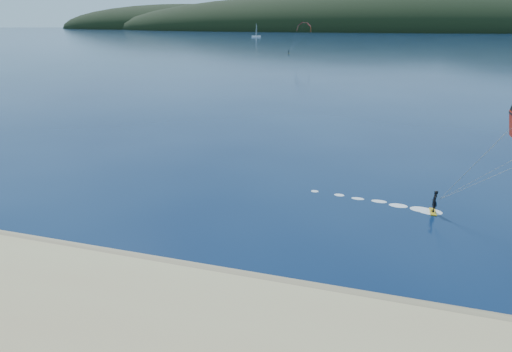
% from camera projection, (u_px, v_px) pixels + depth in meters
% --- Properties ---
extents(ground, '(1800.00, 1800.00, 0.00)m').
position_uv_depth(ground, '(156.00, 319.00, 23.16)').
color(ground, '#071637').
rests_on(ground, ground).
extents(wet_sand, '(220.00, 2.50, 0.10)m').
position_uv_depth(wet_sand, '(191.00, 274.00, 27.19)').
color(wet_sand, '#7F6849').
rests_on(wet_sand, ground).
extents(headland, '(1200.00, 310.00, 140.00)m').
position_uv_depth(headland, '(386.00, 30.00, 693.79)').
color(headland, black).
rests_on(headland, ground).
extents(kitesurfer_far, '(12.40, 8.15, 14.30)m').
position_uv_depth(kitesurfer_far, '(304.00, 30.00, 198.81)').
color(kitesurfer_far, gold).
rests_on(kitesurfer_far, ground).
extents(sailboat, '(9.12, 5.71, 12.72)m').
position_uv_depth(sailboat, '(256.00, 36.00, 416.88)').
color(sailboat, white).
rests_on(sailboat, ground).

